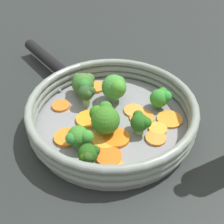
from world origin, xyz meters
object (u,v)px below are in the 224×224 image
(carrot_slice_2, at_px, (158,129))
(skillet, at_px, (112,121))
(carrot_slice_8, at_px, (142,117))
(broccoli_floret_2, at_px, (115,87))
(carrot_slice_9, at_px, (170,119))
(carrot_slice_3, at_px, (96,87))
(broccoli_floret_1, at_px, (88,155))
(carrot_slice_7, at_px, (156,138))
(broccoli_floret_0, at_px, (161,97))
(carrot_slice_5, at_px, (134,111))
(broccoli_floret_3, at_px, (140,123))
(broccoli_floret_5, at_px, (87,93))
(carrot_slice_10, at_px, (112,167))
(broccoli_floret_7, at_px, (83,83))
(carrot_slice_0, at_px, (105,138))
(carrot_slice_1, at_px, (116,138))
(carrot_slice_12, at_px, (89,119))
(broccoli_floret_6, at_px, (79,137))
(carrot_slice_4, at_px, (61,106))
(carrot_slice_6, at_px, (109,157))
(broccoli_floret_4, at_px, (104,118))
(carrot_slice_11, at_px, (66,137))

(carrot_slice_2, bearing_deg, skillet, 97.00)
(skillet, height_order, carrot_slice_8, carrot_slice_8)
(carrot_slice_2, relative_size, carrot_slice_8, 0.70)
(broccoli_floret_2, bearing_deg, carrot_slice_9, -92.37)
(carrot_slice_3, bearing_deg, broccoli_floret_1, -152.93)
(carrot_slice_7, height_order, broccoli_floret_0, broccoli_floret_0)
(carrot_slice_5, height_order, broccoli_floret_1, broccoli_floret_1)
(broccoli_floret_3, height_order, broccoli_floret_5, broccoli_floret_5)
(carrot_slice_3, relative_size, broccoli_floret_3, 0.97)
(carrot_slice_10, bearing_deg, broccoli_floret_2, 25.50)
(carrot_slice_9, distance_m, broccoli_floret_7, 0.17)
(carrot_slice_7, xyz_separation_m, broccoli_floret_3, (0.00, 0.03, 0.02))
(carrot_slice_0, distance_m, carrot_slice_9, 0.12)
(carrot_slice_8, relative_size, broccoli_floret_7, 0.91)
(carrot_slice_8, relative_size, broccoli_floret_0, 1.14)
(carrot_slice_0, bearing_deg, carrot_slice_7, -61.58)
(broccoli_floret_2, bearing_deg, carrot_slice_1, -151.76)
(carrot_slice_12, xyz_separation_m, broccoli_floret_2, (0.07, -0.02, 0.03))
(carrot_slice_1, distance_m, broccoli_floret_3, 0.05)
(carrot_slice_5, bearing_deg, skillet, 143.34)
(skillet, relative_size, carrot_slice_8, 6.22)
(carrot_slice_9, bearing_deg, broccoli_floret_5, 102.11)
(carrot_slice_3, relative_size, carrot_slice_5, 1.04)
(carrot_slice_1, relative_size, carrot_slice_8, 0.97)
(skillet, relative_size, broccoli_floret_6, 6.77)
(carrot_slice_0, xyz_separation_m, broccoli_floret_2, (0.10, 0.03, 0.03))
(carrot_slice_10, height_order, broccoli_floret_2, broccoli_floret_2)
(skillet, bearing_deg, carrot_slice_9, -64.97)
(carrot_slice_4, bearing_deg, broccoli_floret_0, -63.23)
(broccoli_floret_0, xyz_separation_m, broccoli_floret_5, (-0.06, 0.12, 0.01))
(broccoli_floret_2, xyz_separation_m, broccoli_floret_7, (-0.01, 0.06, -0.01))
(carrot_slice_6, bearing_deg, carrot_slice_5, 4.89)
(carrot_slice_2, height_order, broccoli_floret_7, broccoli_floret_7)
(carrot_slice_4, distance_m, carrot_slice_9, 0.20)
(carrot_slice_7, height_order, carrot_slice_12, carrot_slice_12)
(carrot_slice_12, xyz_separation_m, broccoli_floret_7, (0.06, 0.05, 0.02))
(broccoli_floret_1, distance_m, broccoli_floret_3, 0.10)
(carrot_slice_1, xyz_separation_m, broccoli_floret_2, (0.09, 0.05, 0.03))
(carrot_slice_3, distance_m, broccoli_floret_4, 0.13)
(carrot_slice_10, xyz_separation_m, broccoli_floret_3, (0.08, -0.01, 0.02))
(broccoli_floret_2, xyz_separation_m, broccoli_floret_6, (-0.13, -0.00, -0.01))
(carrot_slice_1, relative_size, carrot_slice_3, 1.13)
(carrot_slice_11, distance_m, carrot_slice_12, 0.05)
(broccoli_floret_0, distance_m, broccoli_floret_2, 0.08)
(carrot_slice_7, relative_size, broccoli_floret_4, 0.63)
(carrot_slice_8, xyz_separation_m, carrot_slice_10, (-0.12, -0.00, 0.00))
(carrot_slice_5, height_order, carrot_slice_7, same)
(carrot_slice_2, xyz_separation_m, broccoli_floret_6, (-0.09, 0.09, 0.02))
(carrot_slice_0, height_order, carrot_slice_1, same)
(carrot_slice_12, bearing_deg, carrot_slice_2, -74.08)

